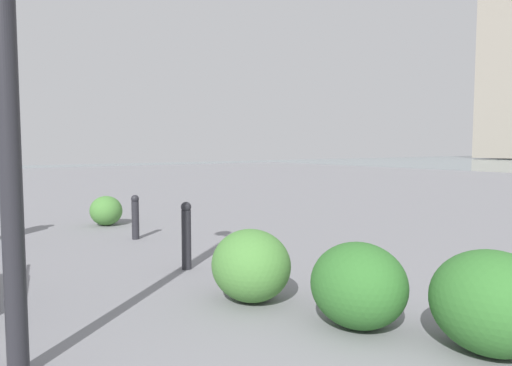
% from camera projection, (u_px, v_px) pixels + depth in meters
% --- Properties ---
extents(bollard_near, '(0.13, 0.13, 0.85)m').
position_uv_depth(bollard_near, '(186.00, 234.00, 5.89)').
color(bollard_near, '#232328').
rests_on(bollard_near, ground).
extents(bollard_mid, '(0.13, 0.13, 0.74)m').
position_uv_depth(bollard_mid, '(135.00, 216.00, 7.80)').
color(bollard_mid, '#232328').
rests_on(bollard_mid, ground).
extents(shrub_low, '(0.85, 0.76, 0.72)m').
position_uv_depth(shrub_low, '(251.00, 265.00, 4.68)').
color(shrub_low, '#477F38').
rests_on(shrub_low, ground).
extents(shrub_round, '(0.68, 0.61, 0.58)m').
position_uv_depth(shrub_round, '(106.00, 211.00, 9.18)').
color(shrub_round, '#477F38').
rests_on(shrub_round, ground).
extents(shrub_wide, '(0.86, 0.77, 0.73)m').
position_uv_depth(shrub_wide, '(358.00, 285.00, 4.00)').
color(shrub_wide, '#2D6628').
rests_on(shrub_wide, ground).
extents(shrub_tall, '(0.92, 0.82, 0.78)m').
position_uv_depth(shrub_tall, '(491.00, 302.00, 3.49)').
color(shrub_tall, '#2D6628').
rests_on(shrub_tall, ground).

